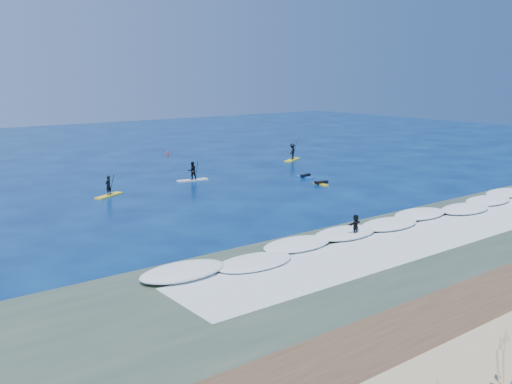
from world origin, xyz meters
TOP-DOWN VIEW (x-y plane):
  - ground at (0.00, 0.00)m, footprint 160.00×160.00m
  - shallow_water at (0.00, -14.00)m, footprint 90.00×13.00m
  - breaking_wave at (0.00, -10.00)m, footprint 40.00×6.00m
  - whitewater at (0.00, -13.00)m, footprint 34.00×5.00m
  - sup_paddler_left at (-10.12, 10.92)m, footprint 2.89×1.98m
  - sup_paddler_center at (-0.80, 12.69)m, footprint 3.12×1.30m
  - sup_paddler_right at (15.43, 16.59)m, footprint 3.28×2.27m
  - prone_paddler_near at (7.67, 3.64)m, footprint 1.51×1.96m
  - prone_paddler_far at (8.96, 7.24)m, footprint 1.52×1.98m
  - wave_surfer at (-2.93, -10.45)m, footprint 1.98×0.76m
  - marker_buoy at (5.56, 29.11)m, footprint 0.26×0.26m

SIDE VIEW (x-z plane):
  - ground at x=0.00m, z-range 0.00..0.00m
  - breaking_wave at x=0.00m, z-range -0.15..0.15m
  - whitewater at x=0.00m, z-range -0.01..0.01m
  - shallow_water at x=0.00m, z-range 0.00..0.01m
  - prone_paddler_near at x=7.67m, z-range -0.06..0.33m
  - prone_paddler_far at x=8.96m, z-range -0.06..0.34m
  - marker_buoy at x=5.56m, z-range -0.04..0.59m
  - sup_paddler_left at x=-10.12m, z-range -0.38..1.64m
  - wave_surfer at x=-2.93m, z-range 0.10..1.49m
  - sup_paddler_center at x=-0.80m, z-range -0.27..1.86m
  - sup_paddler_right at x=15.43m, z-range -0.25..2.05m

